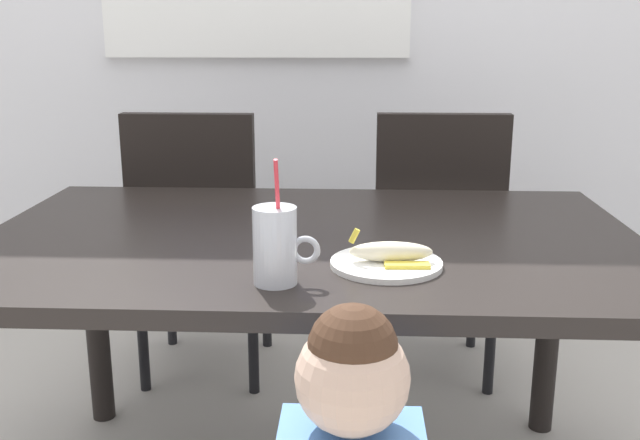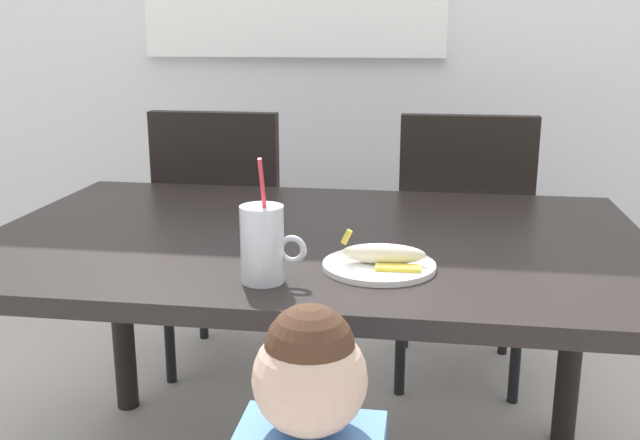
% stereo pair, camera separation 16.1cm
% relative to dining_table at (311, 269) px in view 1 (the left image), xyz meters
% --- Properties ---
extents(dining_table, '(1.55, 0.99, 0.74)m').
position_rel_dining_table_xyz_m(dining_table, '(0.00, 0.00, 0.00)').
color(dining_table, black).
rests_on(dining_table, ground).
extents(dining_chair_left, '(0.44, 0.45, 0.96)m').
position_rel_dining_table_xyz_m(dining_chair_left, '(-0.42, 0.71, -0.11)').
color(dining_chair_left, black).
rests_on(dining_chair_left, ground).
extents(dining_chair_right, '(0.44, 0.44, 0.96)m').
position_rel_dining_table_xyz_m(dining_chair_right, '(0.38, 0.74, -0.11)').
color(dining_chair_right, black).
rests_on(dining_chair_right, ground).
extents(milk_cup, '(0.13, 0.09, 0.25)m').
position_rel_dining_table_xyz_m(milk_cup, '(-0.04, -0.35, 0.16)').
color(milk_cup, silver).
rests_on(milk_cup, dining_table).
extents(snack_plate, '(0.23, 0.23, 0.01)m').
position_rel_dining_table_xyz_m(snack_plate, '(0.17, -0.24, 0.09)').
color(snack_plate, white).
rests_on(snack_plate, dining_table).
extents(peeled_banana, '(0.17, 0.11, 0.07)m').
position_rel_dining_table_xyz_m(peeled_banana, '(0.18, -0.24, 0.12)').
color(peeled_banana, '#F4EAC6').
rests_on(peeled_banana, snack_plate).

